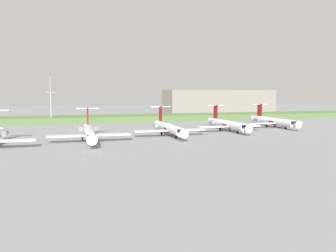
{
  "coord_description": "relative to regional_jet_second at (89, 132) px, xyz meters",
  "views": [
    {
      "loc": [
        -28.58,
        -89.31,
        13.59
      ],
      "look_at": [
        0.0,
        13.22,
        3.0
      ],
      "focal_mm": 35.7,
      "sensor_mm": 36.0,
      "label": 1
    }
  ],
  "objects": [
    {
      "name": "ground_plane",
      "position": [
        24.88,
        23.31,
        -2.54
      ],
      "size": [
        500.0,
        500.0,
        0.0
      ],
      "primitive_type": "plane",
      "color": "gray"
    },
    {
      "name": "grass_berm",
      "position": [
        24.88,
        62.29,
        -1.09
      ],
      "size": [
        320.0,
        20.0,
        2.9
      ],
      "primitive_type": "cube",
      "color": "#597542",
      "rests_on": "ground"
    },
    {
      "name": "regional_jet_second",
      "position": [
        0.0,
        0.0,
        0.0
      ],
      "size": [
        22.81,
        31.0,
        9.0
      ],
      "color": "silver",
      "rests_on": "ground"
    },
    {
      "name": "regional_jet_third",
      "position": [
        24.9,
        5.85,
        0.0
      ],
      "size": [
        22.81,
        31.0,
        9.0
      ],
      "color": "silver",
      "rests_on": "ground"
    },
    {
      "name": "regional_jet_fourth",
      "position": [
        48.57,
        12.6,
        0.0
      ],
      "size": [
        22.81,
        31.0,
        9.0
      ],
      "color": "silver",
      "rests_on": "ground"
    },
    {
      "name": "regional_jet_fifth",
      "position": [
        71.99,
        19.72,
        0.0
      ],
      "size": [
        22.81,
        31.0,
        9.0
      ],
      "color": "silver",
      "rests_on": "ground"
    },
    {
      "name": "antenna_mast",
      "position": [
        -13.63,
        54.82,
        6.29
      ],
      "size": [
        4.4,
        0.5,
        21.19
      ],
      "color": "#B2B2B7",
      "rests_on": "ground"
    },
    {
      "name": "distant_hangar",
      "position": [
        82.72,
        96.61,
        5.13
      ],
      "size": [
        66.84,
        23.07,
        15.32
      ],
      "primitive_type": "cube",
      "color": "gray",
      "rests_on": "ground"
    },
    {
      "name": "safety_cone_front_marker",
      "position": [
        -2.03,
        -19.38,
        -2.26
      ],
      "size": [
        0.44,
        0.44,
        0.55
      ],
      "primitive_type": "cone",
      "color": "orange",
      "rests_on": "ground"
    },
    {
      "name": "safety_cone_mid_marker",
      "position": [
        1.65,
        -19.49,
        -2.26
      ],
      "size": [
        0.44,
        0.44,
        0.55
      ],
      "primitive_type": "cone",
      "color": "orange",
      "rests_on": "ground"
    }
  ]
}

